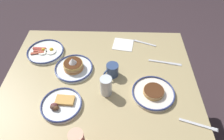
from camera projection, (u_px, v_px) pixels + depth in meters
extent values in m
plane|color=#3A2C31|center=(104.00, 126.00, 1.87)|extent=(6.00, 6.00, 0.00)
cube|color=tan|center=(101.00, 76.00, 1.35)|extent=(1.25, 0.94, 0.04)
cylinder|color=#938259|center=(161.00, 73.00, 1.86)|extent=(0.06, 0.06, 0.68)
cylinder|color=#938259|center=(50.00, 71.00, 1.88)|extent=(0.06, 0.06, 0.68)
cylinder|color=white|center=(74.00, 69.00, 1.36)|extent=(0.26, 0.26, 0.01)
torus|color=navy|center=(74.00, 67.00, 1.35)|extent=(0.26, 0.26, 0.01)
cylinder|color=#D78F4C|center=(74.00, 67.00, 1.35)|extent=(0.13, 0.13, 0.01)
cylinder|color=tan|center=(73.00, 66.00, 1.34)|extent=(0.13, 0.13, 0.01)
cylinder|color=tan|center=(73.00, 65.00, 1.34)|extent=(0.13, 0.13, 0.01)
cylinder|color=gold|center=(73.00, 64.00, 1.33)|extent=(0.13, 0.13, 0.01)
cylinder|color=#4C2814|center=(73.00, 63.00, 1.32)|extent=(0.12, 0.12, 0.00)
cone|color=white|center=(72.00, 61.00, 1.31)|extent=(0.05, 0.05, 0.04)
cylinder|color=silver|center=(153.00, 93.00, 1.22)|extent=(0.26, 0.26, 0.01)
torus|color=navy|center=(153.00, 92.00, 1.21)|extent=(0.26, 0.26, 0.01)
cylinder|color=gold|center=(153.00, 92.00, 1.21)|extent=(0.13, 0.13, 0.01)
cylinder|color=tan|center=(154.00, 91.00, 1.20)|extent=(0.12, 0.12, 0.01)
cylinder|color=#4C2814|center=(154.00, 90.00, 1.20)|extent=(0.12, 0.12, 0.00)
cylinder|color=white|center=(46.00, 52.00, 1.48)|extent=(0.27, 0.27, 0.01)
torus|color=navy|center=(45.00, 51.00, 1.47)|extent=(0.27, 0.27, 0.01)
cylinder|color=white|center=(51.00, 51.00, 1.47)|extent=(0.07, 0.07, 0.01)
sphere|color=yellow|center=(51.00, 49.00, 1.47)|extent=(0.03, 0.03, 0.03)
cylinder|color=white|center=(43.00, 52.00, 1.46)|extent=(0.06, 0.06, 0.01)
sphere|color=yellow|center=(43.00, 49.00, 1.47)|extent=(0.02, 0.02, 0.02)
cube|color=#A63429|center=(39.00, 48.00, 1.49)|extent=(0.10, 0.02, 0.01)
cube|color=#9E3828|center=(38.00, 51.00, 1.47)|extent=(0.07, 0.03, 0.01)
cube|color=#9A3D29|center=(37.00, 53.00, 1.45)|extent=(0.10, 0.04, 0.01)
cylinder|color=white|center=(62.00, 105.00, 1.16)|extent=(0.24, 0.24, 0.01)
torus|color=navy|center=(61.00, 104.00, 1.16)|extent=(0.24, 0.24, 0.01)
cube|color=tan|center=(65.00, 100.00, 1.17)|extent=(0.11, 0.07, 0.02)
ellipsoid|color=brown|center=(54.00, 106.00, 1.13)|extent=(0.04, 0.03, 0.03)
ellipsoid|color=brown|center=(55.00, 108.00, 1.13)|extent=(0.04, 0.03, 0.03)
ellipsoid|color=brown|center=(54.00, 107.00, 1.13)|extent=(0.04, 0.03, 0.03)
cylinder|color=#334772|center=(112.00, 70.00, 1.30)|extent=(0.08, 0.08, 0.09)
torus|color=#334772|center=(107.00, 73.00, 1.28)|extent=(0.06, 0.05, 0.06)
cylinder|color=brown|center=(112.00, 67.00, 1.28)|extent=(0.07, 0.07, 0.01)
cylinder|color=silver|center=(106.00, 86.00, 1.19)|extent=(0.07, 0.07, 0.13)
cylinder|color=black|center=(106.00, 88.00, 1.20)|extent=(0.06, 0.06, 0.09)
cube|color=white|center=(123.00, 45.00, 1.54)|extent=(0.17, 0.16, 0.00)
cube|color=silver|center=(145.00, 43.00, 1.55)|extent=(0.17, 0.08, 0.01)
cube|color=silver|center=(136.00, 40.00, 1.58)|extent=(0.03, 0.01, 0.00)
cube|color=silver|center=(136.00, 40.00, 1.57)|extent=(0.03, 0.01, 0.00)
cube|color=silver|center=(135.00, 41.00, 1.57)|extent=(0.03, 0.01, 0.00)
cube|color=silver|center=(135.00, 41.00, 1.57)|extent=(0.03, 0.01, 0.00)
cube|color=silver|center=(198.00, 125.00, 1.09)|extent=(0.19, 0.07, 0.01)
cube|color=silver|center=(215.00, 131.00, 1.06)|extent=(0.03, 0.01, 0.00)
cube|color=silver|center=(215.00, 130.00, 1.06)|extent=(0.03, 0.01, 0.00)
cube|color=silver|center=(215.00, 129.00, 1.07)|extent=(0.03, 0.01, 0.00)
cube|color=silver|center=(215.00, 128.00, 1.07)|extent=(0.03, 0.01, 0.00)
cube|color=silver|center=(162.00, 62.00, 1.41)|extent=(0.19, 0.05, 0.01)
cube|color=silver|center=(175.00, 64.00, 1.40)|extent=(0.09, 0.04, 0.00)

